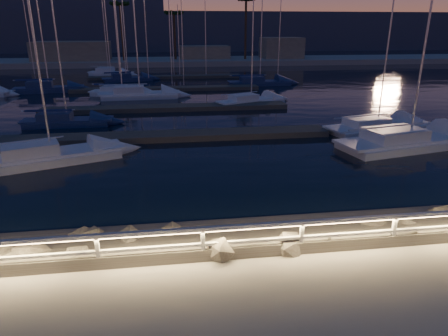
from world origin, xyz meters
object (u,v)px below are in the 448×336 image
at_px(sailboat_f, 65,121).
at_px(sailboat_g, 250,100).
at_px(guard_rail, 166,239).
at_px(sailboat_n, 127,78).
at_px(sailboat_j, 138,94).
at_px(sailboat_l, 258,82).
at_px(sailboat_i, 47,88).
at_px(sailboat_b, 47,155).
at_px(sailboat_k, 121,92).
at_px(sailboat_d, 406,140).
at_px(sailboat_m, 110,73).
at_px(sailboat_h, 375,126).

relative_size(sailboat_f, sailboat_g, 0.93).
bearing_deg(guard_rail, sailboat_n, 96.44).
distance_m(sailboat_j, sailboat_l, 16.95).
bearing_deg(sailboat_l, sailboat_j, -153.62).
distance_m(sailboat_i, sailboat_j, 12.08).
relative_size(sailboat_j, sailboat_n, 1.20).
bearing_deg(sailboat_n, sailboat_b, -106.15).
bearing_deg(sailboat_k, sailboat_d, -32.73).
bearing_deg(sailboat_b, sailboat_d, -20.43).
xyz_separation_m(sailboat_l, sailboat_n, (-17.25, 6.25, -0.00)).
bearing_deg(guard_rail, sailboat_l, 73.84).
bearing_deg(sailboat_i, sailboat_l, -3.09).
height_order(sailboat_b, sailboat_k, sailboat_b).
bearing_deg(guard_rail, sailboat_i, 109.35).
bearing_deg(sailboat_i, sailboat_m, 64.70).
xyz_separation_m(sailboat_j, sailboat_k, (-1.93, 1.91, -0.07)).
distance_m(guard_rail, sailboat_d, 19.08).
distance_m(sailboat_d, sailboat_h, 4.07).
bearing_deg(sailboat_k, sailboat_m, 116.96).
relative_size(guard_rail, sailboat_f, 3.90).
distance_m(sailboat_b, sailboat_l, 34.50).
xyz_separation_m(sailboat_k, sailboat_n, (-0.46, 12.51, 0.02)).
bearing_deg(sailboat_l, sailboat_d, -86.65).
height_order(sailboat_g, sailboat_l, sailboat_l).
distance_m(sailboat_g, sailboat_l, 13.93).
bearing_deg(sailboat_j, sailboat_i, 149.02).
height_order(guard_rail, sailboat_m, sailboat_m).
bearing_deg(sailboat_h, sailboat_d, -104.37).
distance_m(sailboat_f, sailboat_m, 34.09).
bearing_deg(sailboat_f, sailboat_k, 78.80).
distance_m(guard_rail, sailboat_i, 40.98).
relative_size(sailboat_i, sailboat_k, 1.08).
xyz_separation_m(guard_rail, sailboat_h, (14.91, 16.02, -0.97)).
distance_m(sailboat_g, sailboat_m, 32.06).
distance_m(guard_rail, sailboat_l, 42.78).
bearing_deg(sailboat_d, sailboat_f, 146.29).
height_order(sailboat_g, sailboat_k, sailboat_g).
bearing_deg(sailboat_n, sailboat_i, -147.71).
bearing_deg(sailboat_d, sailboat_m, 106.75).
xyz_separation_m(sailboat_h, sailboat_m, (-23.54, 39.04, 0.03)).
height_order(sailboat_b, sailboat_n, sailboat_b).
bearing_deg(sailboat_n, sailboat_j, -94.79).
distance_m(sailboat_g, sailboat_j, 12.19).
height_order(sailboat_f, sailboat_n, sailboat_n).
distance_m(sailboat_h, sailboat_k, 27.30).
height_order(sailboat_f, sailboat_i, sailboat_i).
xyz_separation_m(guard_rail, sailboat_f, (-7.64, 20.98, -0.98)).
relative_size(sailboat_g, sailboat_h, 0.90).
distance_m(sailboat_b, sailboat_k, 22.95).
bearing_deg(sailboat_g, sailboat_b, -156.73).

